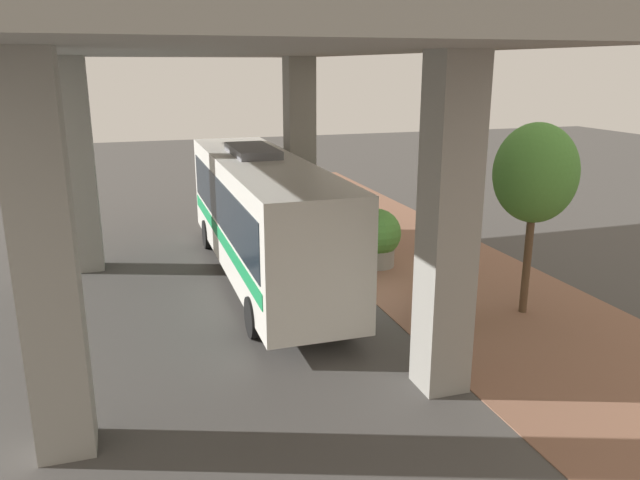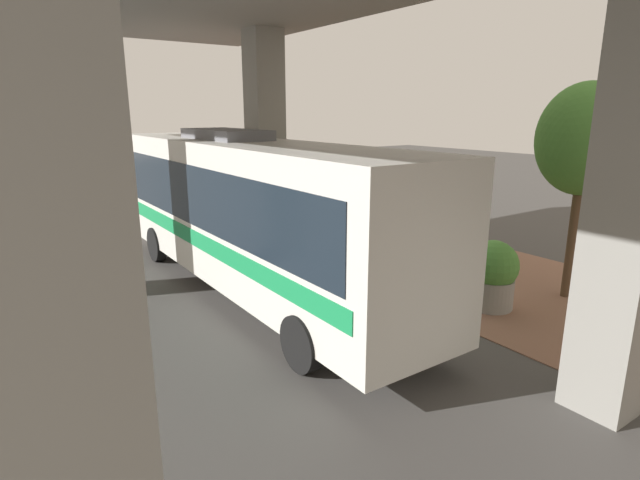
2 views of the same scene
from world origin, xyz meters
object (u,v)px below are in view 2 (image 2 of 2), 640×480
bus (249,207)px  fire_hydrant (444,263)px  street_tree_near (585,140)px  planter_middle (366,232)px  planter_front (492,274)px

bus → fire_hydrant: (-4.25, 2.38, -1.56)m
bus → street_tree_near: (-5.88, 4.73, 1.58)m
fire_hydrant → planter_middle: 2.52m
planter_front → bus: bearing=-47.3°
fire_hydrant → planter_middle: (0.54, -2.42, 0.43)m
fire_hydrant → planter_front: planter_front is taller
bus → planter_middle: bus is taller
planter_middle → fire_hydrant: bearing=102.6°
fire_hydrant → street_tree_near: (-1.63, 2.35, 3.14)m
bus → planter_middle: (-3.71, -0.04, -1.13)m
planter_middle → street_tree_near: street_tree_near is taller
planter_front → planter_middle: bearing=-88.5°
planter_middle → street_tree_near: (-2.17, 4.77, 2.71)m
street_tree_near → bus: bearing=-38.8°
fire_hydrant → street_tree_near: 4.25m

